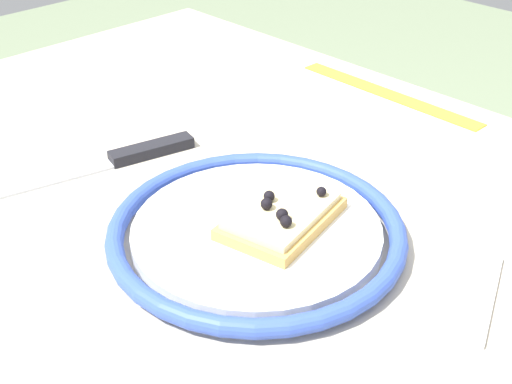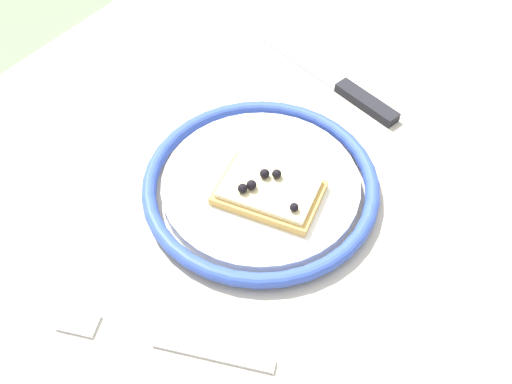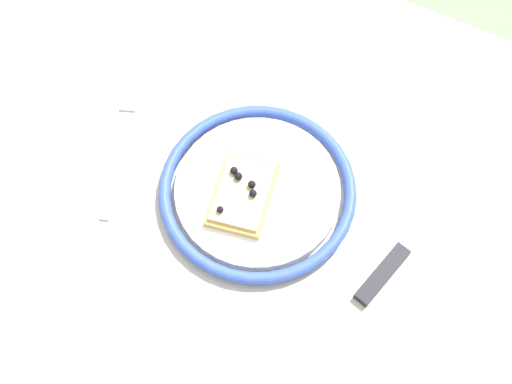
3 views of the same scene
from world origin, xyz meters
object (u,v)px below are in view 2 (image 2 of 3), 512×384
pizza_slice_near (269,191)px  knife (347,90)px  dining_table (233,257)px  fork (162,342)px  plate (261,185)px

pizza_slice_near → knife: (0.21, 0.02, -0.02)m
dining_table → pizza_slice_near: size_ratio=10.11×
dining_table → pizza_slice_near: 0.11m
pizza_slice_near → knife: size_ratio=0.50×
dining_table → fork: bearing=-167.0°
pizza_slice_near → fork: 0.18m
dining_table → plate: 0.10m
pizza_slice_near → knife: bearing=5.9°
pizza_slice_near → fork: size_ratio=0.61×
plate → fork: 0.20m
plate → fork: (-0.19, -0.03, -0.01)m
knife → pizza_slice_near: bearing=-174.1°
knife → fork: 0.39m
plate → fork: size_ratio=1.32×
pizza_slice_near → fork: pizza_slice_near is taller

